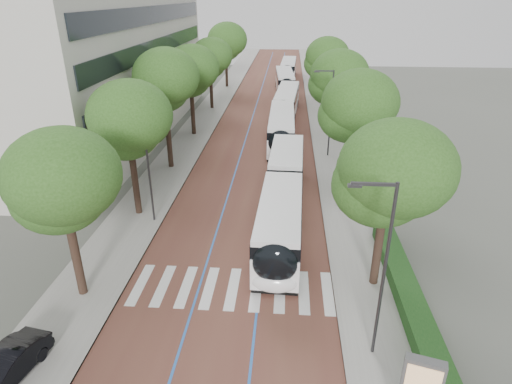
# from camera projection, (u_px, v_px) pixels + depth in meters

# --- Properties ---
(ground) EXTENTS (160.00, 160.00, 0.00)m
(ground) POSITION_uv_depth(u_px,v_px,m) (226.00, 301.00, 21.77)
(ground) COLOR #51544C
(ground) RESTS_ON ground
(road) EXTENTS (11.00, 140.00, 0.02)m
(road) POSITION_uv_depth(u_px,v_px,m) (267.00, 109.00, 57.96)
(road) COLOR brown
(road) RESTS_ON ground
(sidewalk_left) EXTENTS (4.00, 140.00, 0.12)m
(sidewalk_left) POSITION_uv_depth(u_px,v_px,m) (212.00, 108.00, 58.45)
(sidewalk_left) COLOR gray
(sidewalk_left) RESTS_ON ground
(sidewalk_right) EXTENTS (4.00, 140.00, 0.12)m
(sidewalk_right) POSITION_uv_depth(u_px,v_px,m) (322.00, 110.00, 57.44)
(sidewalk_right) COLOR gray
(sidewalk_right) RESTS_ON ground
(kerb_left) EXTENTS (0.20, 140.00, 0.14)m
(kerb_left) POSITION_uv_depth(u_px,v_px,m) (226.00, 108.00, 58.32)
(kerb_left) COLOR gray
(kerb_left) RESTS_ON ground
(kerb_right) EXTENTS (0.20, 140.00, 0.14)m
(kerb_right) POSITION_uv_depth(u_px,v_px,m) (308.00, 110.00, 57.56)
(kerb_right) COLOR gray
(kerb_right) RESTS_ON ground
(zebra_crossing) EXTENTS (10.55, 3.60, 0.01)m
(zebra_crossing) POSITION_uv_depth(u_px,v_px,m) (233.00, 288.00, 22.65)
(zebra_crossing) COLOR silver
(zebra_crossing) RESTS_ON ground
(lane_line_left) EXTENTS (0.12, 126.00, 0.01)m
(lane_line_left) POSITION_uv_depth(u_px,v_px,m) (255.00, 109.00, 58.06)
(lane_line_left) COLOR blue
(lane_line_left) RESTS_ON road
(lane_line_right) EXTENTS (0.12, 126.00, 0.01)m
(lane_line_right) POSITION_uv_depth(u_px,v_px,m) (279.00, 110.00, 57.85)
(lane_line_right) COLOR blue
(lane_line_right) RESTS_ON road
(office_building) EXTENTS (18.11, 40.00, 14.00)m
(office_building) POSITION_uv_depth(u_px,v_px,m) (79.00, 69.00, 45.48)
(office_building) COLOR #B3AFA5
(office_building) RESTS_ON ground
(hedge) EXTENTS (1.20, 14.00, 0.80)m
(hedge) POSITION_uv_depth(u_px,v_px,m) (410.00, 301.00, 20.94)
(hedge) COLOR #143A15
(hedge) RESTS_ON sidewalk_right
(streetlight_near) EXTENTS (1.82, 0.20, 8.00)m
(streetlight_near) POSITION_uv_depth(u_px,v_px,m) (381.00, 260.00, 16.59)
(streetlight_near) COLOR #302F32
(streetlight_near) RESTS_ON sidewalk_right
(streetlight_far) EXTENTS (1.82, 0.20, 8.00)m
(streetlight_far) POSITION_uv_depth(u_px,v_px,m) (329.00, 107.00, 39.21)
(streetlight_far) COLOR #302F32
(streetlight_far) RESTS_ON sidewalk_right
(lamp_post_left) EXTENTS (0.14, 0.14, 8.00)m
(lamp_post_left) POSITION_uv_depth(u_px,v_px,m) (148.00, 165.00, 27.69)
(lamp_post_left) COLOR #302F32
(lamp_post_left) RESTS_ON sidewalk_left
(trees_left) EXTENTS (6.43, 60.82, 9.83)m
(trees_left) POSITION_uv_depth(u_px,v_px,m) (191.00, 72.00, 45.08)
(trees_left) COLOR black
(trees_left) RESTS_ON ground
(trees_right) EXTENTS (6.01, 47.75, 8.93)m
(trees_right) POSITION_uv_depth(u_px,v_px,m) (340.00, 88.00, 40.04)
(trees_right) COLOR black
(trees_right) RESTS_ON ground
(lead_bus) EXTENTS (3.11, 18.47, 3.20)m
(lead_bus) POSITION_uv_depth(u_px,v_px,m) (283.00, 198.00, 29.03)
(lead_bus) COLOR black
(lead_bus) RESTS_ON ground
(bus_queued_0) EXTENTS (2.59, 12.41, 3.20)m
(bus_queued_0) POSITION_uv_depth(u_px,v_px,m) (282.00, 129.00, 43.76)
(bus_queued_0) COLOR white
(bus_queued_0) RESTS_ON ground
(bus_queued_1) EXTENTS (3.29, 12.53, 3.20)m
(bus_queued_1) POSITION_uv_depth(u_px,v_px,m) (287.00, 102.00, 54.74)
(bus_queued_1) COLOR white
(bus_queued_1) RESTS_ON ground
(bus_queued_2) EXTENTS (3.26, 12.53, 3.20)m
(bus_queued_2) POSITION_uv_depth(u_px,v_px,m) (285.00, 82.00, 67.39)
(bus_queued_2) COLOR white
(bus_queued_2) RESTS_ON ground
(bus_queued_3) EXTENTS (2.92, 12.47, 3.20)m
(bus_queued_3) POSITION_uv_depth(u_px,v_px,m) (288.00, 69.00, 78.99)
(bus_queued_3) COLOR white
(bus_queued_3) RESTS_ON ground
(parked_car) EXTENTS (2.08, 4.10, 1.29)m
(parked_car) POSITION_uv_depth(u_px,v_px,m) (6.00, 367.00, 16.94)
(parked_car) COLOR black
(parked_car) RESTS_ON sidewalk_left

